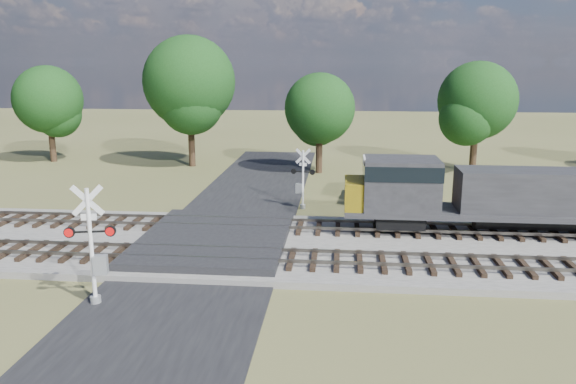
# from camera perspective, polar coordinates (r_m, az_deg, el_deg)

# --- Properties ---
(ground) EXTENTS (160.00, 160.00, 0.00)m
(ground) POSITION_cam_1_polar(r_m,az_deg,el_deg) (27.53, -7.64, -5.84)
(ground) COLOR brown
(ground) RESTS_ON ground
(ballast_bed) EXTENTS (140.00, 10.00, 0.30)m
(ballast_bed) POSITION_cam_1_polar(r_m,az_deg,el_deg) (27.55, 13.42, -5.75)
(ballast_bed) COLOR gray
(ballast_bed) RESTS_ON ground
(road) EXTENTS (7.00, 60.00, 0.08)m
(road) POSITION_cam_1_polar(r_m,az_deg,el_deg) (27.51, -7.65, -5.76)
(road) COLOR black
(road) RESTS_ON ground
(crossing_panel) EXTENTS (7.00, 9.00, 0.62)m
(crossing_panel) POSITION_cam_1_polar(r_m,az_deg,el_deg) (27.89, -7.43, -4.90)
(crossing_panel) COLOR #262628
(crossing_panel) RESTS_ON ground
(track_near) EXTENTS (140.00, 2.60, 0.33)m
(track_near) POSITION_cam_1_polar(r_m,az_deg,el_deg) (25.00, -1.67, -6.70)
(track_near) COLOR black
(track_near) RESTS_ON ballast_bed
(track_far) EXTENTS (140.00, 2.60, 0.33)m
(track_far) POSITION_cam_1_polar(r_m,az_deg,el_deg) (29.72, -0.48, -3.46)
(track_far) COLOR black
(track_far) RESTS_ON ballast_bed
(crossing_signal_near) EXTENTS (1.84, 0.52, 4.61)m
(crossing_signal_near) POSITION_cam_1_polar(r_m,az_deg,el_deg) (21.92, -19.05, -6.16)
(crossing_signal_near) COLOR silver
(crossing_signal_near) RESTS_ON ground
(crossing_signal_far) EXTENTS (1.51, 0.40, 3.77)m
(crossing_signal_far) POSITION_cam_1_polar(r_m,az_deg,el_deg) (34.43, 1.40, 0.83)
(crossing_signal_far) COLOR silver
(crossing_signal_far) RESTS_ON ground
(equipment_shed) EXTENTS (4.45, 4.45, 2.79)m
(equipment_shed) POSITION_cam_1_polar(r_m,az_deg,el_deg) (36.36, 11.77, 0.96)
(equipment_shed) COLOR #3E231A
(equipment_shed) RESTS_ON ground
(treeline) EXTENTS (78.15, 9.56, 11.11)m
(treeline) POSITION_cam_1_polar(r_m,az_deg,el_deg) (46.65, 1.43, 9.93)
(treeline) COLOR black
(treeline) RESTS_ON ground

